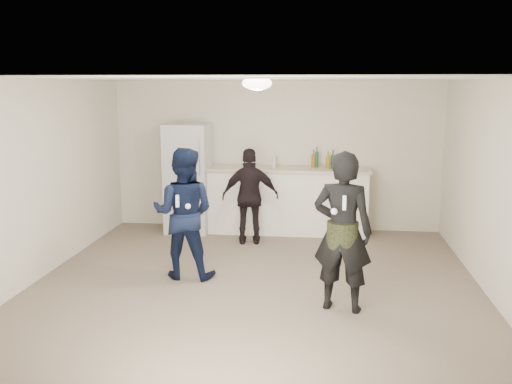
# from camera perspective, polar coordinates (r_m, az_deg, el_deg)

# --- Properties ---
(floor) EXTENTS (6.00, 6.00, 0.00)m
(floor) POSITION_cam_1_polar(r_m,az_deg,el_deg) (7.04, -0.20, -9.53)
(floor) COLOR #6B5B4C
(floor) RESTS_ON ground
(ceiling) EXTENTS (6.00, 6.00, 0.00)m
(ceiling) POSITION_cam_1_polar(r_m,az_deg,el_deg) (6.61, -0.21, 11.25)
(ceiling) COLOR silver
(ceiling) RESTS_ON wall_back
(wall_back) EXTENTS (6.00, 0.00, 6.00)m
(wall_back) POSITION_cam_1_polar(r_m,az_deg,el_deg) (9.66, 2.00, 3.67)
(wall_back) COLOR beige
(wall_back) RESTS_ON floor
(wall_front) EXTENTS (6.00, 0.00, 6.00)m
(wall_front) POSITION_cam_1_polar(r_m,az_deg,el_deg) (3.84, -5.81, -7.43)
(wall_front) COLOR beige
(wall_front) RESTS_ON floor
(wall_left) EXTENTS (0.00, 6.00, 6.00)m
(wall_left) POSITION_cam_1_polar(r_m,az_deg,el_deg) (7.56, -21.37, 0.93)
(wall_left) COLOR beige
(wall_left) RESTS_ON floor
(wall_right) EXTENTS (0.00, 6.00, 6.00)m
(wall_right) POSITION_cam_1_polar(r_m,az_deg,el_deg) (6.94, 22.96, -0.01)
(wall_right) COLOR beige
(wall_right) RESTS_ON floor
(counter) EXTENTS (2.60, 0.56, 1.05)m
(counter) POSITION_cam_1_polar(r_m,az_deg,el_deg) (9.44, 3.18, -0.97)
(counter) COLOR white
(counter) RESTS_ON floor
(counter_top) EXTENTS (2.68, 0.64, 0.04)m
(counter_top) POSITION_cam_1_polar(r_m,az_deg,el_deg) (9.35, 3.22, 2.30)
(counter_top) COLOR beige
(counter_top) RESTS_ON counter
(fridge) EXTENTS (0.70, 0.70, 1.80)m
(fridge) POSITION_cam_1_polar(r_m,az_deg,el_deg) (9.55, -6.79, 1.39)
(fridge) COLOR silver
(fridge) RESTS_ON floor
(fridge_handle) EXTENTS (0.02, 0.02, 0.60)m
(fridge_handle) POSITION_cam_1_polar(r_m,az_deg,el_deg) (9.07, -5.67, 3.48)
(fridge_handle) COLOR silver
(fridge_handle) RESTS_ON fridge
(ceiling_dome) EXTENTS (0.36, 0.36, 0.16)m
(ceiling_dome) POSITION_cam_1_polar(r_m,az_deg,el_deg) (6.90, 0.10, 10.82)
(ceiling_dome) COLOR white
(ceiling_dome) RESTS_ON ceiling
(shaker) EXTENTS (0.08, 0.08, 0.17)m
(shaker) POSITION_cam_1_polar(r_m,az_deg,el_deg) (9.37, 1.87, 2.98)
(shaker) COLOR silver
(shaker) RESTS_ON counter_top
(man) EXTENTS (0.83, 0.65, 1.67)m
(man) POSITION_cam_1_polar(r_m,az_deg,el_deg) (7.27, -7.25, -2.12)
(man) COLOR #101E45
(man) RESTS_ON floor
(woman) EXTENTS (0.72, 0.55, 1.76)m
(woman) POSITION_cam_1_polar(r_m,az_deg,el_deg) (6.21, 8.65, -3.96)
(woman) COLOR black
(woman) RESTS_ON floor
(camo_shorts) EXTENTS (0.34, 0.34, 0.28)m
(camo_shorts) POSITION_cam_1_polar(r_m,az_deg,el_deg) (6.22, 8.64, -4.21)
(camo_shorts) COLOR #2F3819
(camo_shorts) RESTS_ON woman
(spectator) EXTENTS (0.91, 0.46, 1.48)m
(spectator) POSITION_cam_1_polar(r_m,az_deg,el_deg) (8.75, -0.57, -0.45)
(spectator) COLOR black
(spectator) RESTS_ON floor
(remote_man) EXTENTS (0.04, 0.04, 0.15)m
(remote_man) POSITION_cam_1_polar(r_m,az_deg,el_deg) (6.96, -7.85, -0.90)
(remote_man) COLOR white
(remote_man) RESTS_ON man
(nunchuk_man) EXTENTS (0.07, 0.07, 0.07)m
(nunchuk_man) POSITION_cam_1_polar(r_m,az_deg,el_deg) (6.97, -6.82, -1.44)
(nunchuk_man) COLOR white
(nunchuk_man) RESTS_ON man
(remote_woman) EXTENTS (0.04, 0.04, 0.15)m
(remote_woman) POSITION_cam_1_polar(r_m,az_deg,el_deg) (5.89, 8.82, -1.07)
(remote_woman) COLOR white
(remote_woman) RESTS_ON woman
(nunchuk_woman) EXTENTS (0.07, 0.07, 0.07)m
(nunchuk_woman) POSITION_cam_1_polar(r_m,az_deg,el_deg) (5.93, 7.82, -1.94)
(nunchuk_woman) COLOR white
(nunchuk_woman) RESTS_ON woman
(bottle_cluster) EXTENTS (1.02, 0.22, 0.26)m
(bottle_cluster) POSITION_cam_1_polar(r_m,az_deg,el_deg) (9.37, 5.91, 3.07)
(bottle_cluster) COLOR #8D5614
(bottle_cluster) RESTS_ON counter_top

